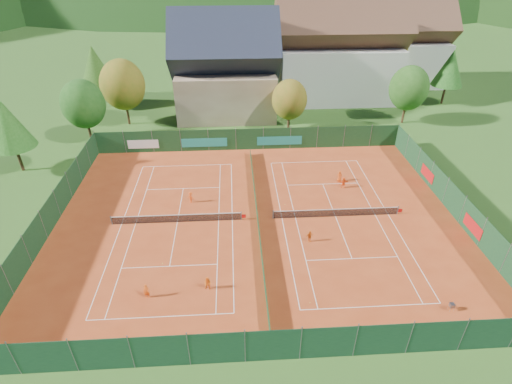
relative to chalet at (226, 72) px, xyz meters
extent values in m
plane|color=#275119|center=(3.00, -30.00, -6.64)|extent=(600.00, 600.00, 0.00)
cube|color=#A83C18|center=(3.00, -30.00, -6.62)|extent=(40.00, 32.00, 0.01)
cube|color=white|center=(-5.00, -18.12, -6.61)|extent=(10.97, 0.06, 0.00)
cube|color=white|center=(-5.00, -41.88, -6.61)|extent=(10.97, 0.06, 0.00)
cube|color=white|center=(-10.48, -30.00, -6.61)|extent=(0.06, 23.77, 0.00)
cube|color=white|center=(0.49, -30.00, -6.61)|extent=(0.06, 23.77, 0.00)
cube|color=white|center=(-9.12, -30.00, -6.61)|extent=(0.06, 23.77, 0.00)
cube|color=white|center=(-0.88, -30.00, -6.61)|extent=(0.06, 23.77, 0.00)
cube|color=white|center=(-5.00, -23.60, -6.61)|extent=(8.23, 0.06, 0.00)
cube|color=white|center=(-5.00, -36.40, -6.61)|extent=(8.23, 0.06, 0.00)
cube|color=white|center=(-5.00, -30.00, -6.61)|extent=(0.06, 12.80, 0.00)
cube|color=white|center=(11.00, -18.12, -6.61)|extent=(10.97, 0.06, 0.00)
cube|color=white|center=(11.00, -41.88, -6.61)|extent=(10.97, 0.06, 0.00)
cube|color=white|center=(5.51, -30.00, -6.61)|extent=(0.06, 23.77, 0.00)
cube|color=white|center=(16.48, -30.00, -6.61)|extent=(0.06, 23.77, 0.00)
cube|color=white|center=(6.88, -30.00, -6.61)|extent=(0.06, 23.77, 0.00)
cube|color=white|center=(15.12, -30.00, -6.61)|extent=(0.06, 23.77, 0.00)
cube|color=white|center=(11.00, -23.60, -6.61)|extent=(8.23, 0.06, 0.00)
cube|color=white|center=(11.00, -36.40, -6.61)|extent=(8.23, 0.06, 0.00)
cube|color=white|center=(11.00, -30.00, -6.61)|extent=(0.06, 12.80, 0.00)
cylinder|color=#59595B|center=(-11.40, -30.00, -6.11)|extent=(0.10, 0.10, 1.02)
cylinder|color=#59595B|center=(1.40, -30.00, -6.11)|extent=(0.10, 0.10, 1.02)
cube|color=black|center=(-5.00, -30.00, -6.16)|extent=(12.80, 0.02, 0.86)
cube|color=white|center=(-5.00, -30.00, -5.73)|extent=(12.80, 0.04, 0.06)
cube|color=red|center=(1.65, -30.00, -6.17)|extent=(0.40, 0.04, 0.40)
cylinder|color=#59595B|center=(4.60, -30.00, -6.11)|extent=(0.10, 0.10, 1.02)
cylinder|color=#59595B|center=(17.40, -30.00, -6.11)|extent=(0.10, 0.10, 1.02)
cube|color=black|center=(11.00, -30.00, -6.16)|extent=(12.80, 0.02, 0.86)
cube|color=white|center=(11.00, -30.00, -5.73)|extent=(12.80, 0.04, 0.06)
cube|color=red|center=(17.65, -30.00, -6.17)|extent=(0.40, 0.04, 0.40)
cube|color=#123318|center=(3.00, -30.00, -6.12)|extent=(0.03, 28.80, 1.00)
cube|color=#153B1C|center=(3.00, -14.00, -5.12)|extent=(40.00, 0.04, 3.00)
cube|color=teal|center=(-3.00, -14.06, -5.42)|extent=(6.00, 0.03, 1.20)
cube|color=teal|center=(7.00, -14.06, -5.42)|extent=(6.00, 0.03, 1.20)
cube|color=silver|center=(-11.00, -14.06, -5.42)|extent=(4.00, 0.03, 1.20)
cube|color=#143721|center=(3.00, -46.00, -5.12)|extent=(40.00, 0.04, 3.00)
cube|color=#153A1D|center=(-17.00, -30.00, -5.12)|extent=(0.04, 32.00, 3.00)
cube|color=#13361C|center=(23.00, -30.00, -5.12)|extent=(0.04, 32.00, 3.00)
cube|color=#B21414|center=(22.94, -34.00, -5.42)|extent=(0.03, 3.00, 1.20)
cube|color=#B21414|center=(22.94, -24.00, -5.42)|extent=(0.03, 3.00, 1.20)
cube|color=tan|center=(0.00, 0.00, -3.12)|extent=(15.00, 12.00, 7.00)
cube|color=#1E2333|center=(0.00, 0.00, 3.38)|extent=(16.20, 12.00, 12.00)
cube|color=silver|center=(19.00, 6.00, -2.12)|extent=(20.00, 11.00, 9.00)
cube|color=brown|center=(19.00, 6.00, 5.13)|extent=(21.60, 11.00, 11.00)
cube|color=silver|center=(33.00, 14.00, -2.62)|extent=(16.00, 10.00, 8.00)
cube|color=brown|center=(33.00, 14.00, 3.88)|extent=(17.28, 10.00, 10.00)
cylinder|color=#432B17|center=(-19.00, -10.00, -5.22)|extent=(0.36, 0.36, 2.80)
ellipsoid|color=#1D5017|center=(-19.00, -10.00, -1.22)|extent=(5.72, 5.72, 6.58)
cylinder|color=#422C17|center=(-15.00, -4.00, -5.05)|extent=(0.36, 0.36, 3.15)
ellipsoid|color=olive|center=(-15.00, -4.00, -0.55)|extent=(6.44, 6.44, 7.40)
cylinder|color=#442C18|center=(-21.00, 4.00, -4.87)|extent=(0.36, 0.36, 3.50)
cone|color=#275217|center=(-21.00, 4.00, 0.13)|extent=(5.60, 5.60, 6.50)
cylinder|color=#4A2F1A|center=(9.00, -8.00, -5.40)|extent=(0.36, 0.36, 2.45)
ellipsoid|color=olive|center=(9.00, -8.00, -1.90)|extent=(5.01, 5.01, 5.76)
cylinder|color=#4B321A|center=(27.00, -6.00, -5.22)|extent=(0.36, 0.36, 2.80)
ellipsoid|color=#235217|center=(27.00, -6.00, -1.22)|extent=(5.72, 5.72, 6.58)
cylinder|color=#452718|center=(37.00, 2.00, -5.05)|extent=(0.36, 0.36, 3.15)
cone|color=#1D5518|center=(37.00, 2.00, -0.55)|extent=(5.04, 5.04, 5.85)
cylinder|color=#432818|center=(-25.00, -18.00, -5.05)|extent=(0.36, 0.36, 3.15)
cone|color=#25611B|center=(-25.00, -18.00, -0.55)|extent=(5.04, 5.04, 5.85)
cylinder|color=#432818|center=(29.00, 10.00, -4.87)|extent=(0.36, 0.36, 3.50)
ellipsoid|color=olive|center=(29.00, 10.00, 0.13)|extent=(7.15, 7.15, 8.22)
ellipsoid|color=black|center=(13.00, 270.00, -48.97)|extent=(440.00, 440.00, 242.00)
cylinder|color=slate|center=(16.76, -42.76, -6.22)|extent=(0.02, 0.02, 0.80)
cylinder|color=slate|center=(17.06, -42.76, -6.22)|extent=(0.02, 0.02, 0.80)
cylinder|color=slate|center=(16.76, -42.46, -6.22)|extent=(0.02, 0.02, 0.80)
cylinder|color=slate|center=(17.06, -42.46, -6.22)|extent=(0.02, 0.02, 0.80)
cube|color=slate|center=(16.91, -42.61, -6.07)|extent=(0.34, 0.34, 0.30)
ellipsoid|color=#CCD833|center=(16.91, -42.61, -6.04)|extent=(0.28, 0.28, 0.16)
sphere|color=#CCD833|center=(-5.66, -36.01, -6.59)|extent=(0.07, 0.07, 0.07)
sphere|color=#CCD833|center=(6.39, -41.24, -6.59)|extent=(0.07, 0.07, 0.07)
sphere|color=#CCD833|center=(6.11, -27.57, -6.59)|extent=(0.07, 0.07, 0.07)
imported|color=#E15614|center=(-6.29, -39.87, -5.95)|extent=(0.50, 0.34, 1.34)
imported|color=orange|center=(-1.56, -39.31, -5.98)|extent=(0.76, 0.68, 1.29)
imported|color=#E94E14|center=(-3.89, -26.48, -5.98)|extent=(0.95, 0.78, 1.28)
imported|color=#D85E13|center=(7.62, -33.80, -6.01)|extent=(0.78, 0.51, 1.24)
imported|color=#D14A12|center=(13.03, -23.03, -5.95)|extent=(0.71, 0.51, 1.35)
imported|color=#F95416|center=(13.13, -24.48, -5.96)|extent=(1.25, 0.45, 1.33)
camera|label=1|loc=(0.88, -62.51, 17.15)|focal=28.00mm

